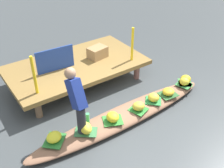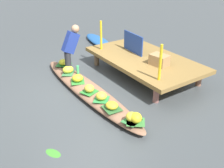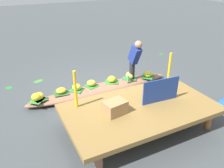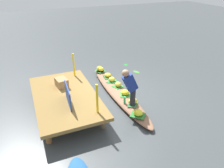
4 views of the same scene
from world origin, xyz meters
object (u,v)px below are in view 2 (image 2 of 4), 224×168
at_px(vendor_boat, 87,90).
at_px(banana_bunch_2, 132,117).
at_px(vendor_person, 71,46).
at_px(market_banner, 133,43).
at_px(banana_bunch_6, 64,62).
at_px(banana_bunch_7, 136,118).
at_px(moored_boat, 98,41).
at_px(banana_bunch_0, 101,96).
at_px(banana_bunch_4, 68,70).
at_px(banana_bunch_1, 89,88).
at_px(produce_crate, 159,60).
at_px(water_bottle, 78,70).
at_px(banana_bunch_3, 112,105).
at_px(banana_bunch_5, 78,78).

height_order(vendor_boat, banana_bunch_2, banana_bunch_2).
distance_m(vendor_person, market_banner, 1.75).
relative_size(banana_bunch_6, banana_bunch_7, 1.14).
relative_size(vendor_boat, moored_boat, 2.31).
bearing_deg(vendor_person, banana_bunch_0, -5.11).
height_order(moored_boat, banana_bunch_7, banana_bunch_7).
bearing_deg(banana_bunch_4, banana_bunch_0, -0.16).
xyz_separation_m(vendor_boat, market_banner, (-0.58, 1.80, 0.66)).
relative_size(banana_bunch_0, market_banner, 0.27).
relative_size(banana_bunch_1, banana_bunch_4, 0.88).
bearing_deg(banana_bunch_4, vendor_boat, 3.07).
xyz_separation_m(banana_bunch_0, banana_bunch_6, (-2.18, 0.14, -0.01)).
xyz_separation_m(banana_bunch_1, produce_crate, (0.24, 1.87, 0.34)).
xyz_separation_m(moored_boat, banana_bunch_0, (3.79, -2.24, 0.20)).
bearing_deg(moored_boat, market_banner, -0.68).
bearing_deg(banana_bunch_0, vendor_boat, 175.77).
distance_m(moored_boat, water_bottle, 3.10).
distance_m(banana_bunch_6, banana_bunch_7, 3.24).
height_order(banana_bunch_2, water_bottle, water_bottle).
bearing_deg(banana_bunch_6, vendor_person, 1.59).
bearing_deg(vendor_person, banana_bunch_4, -70.74).
relative_size(banana_bunch_3, banana_bunch_4, 0.92).
relative_size(vendor_boat, water_bottle, 19.58).
bearing_deg(banana_bunch_4, banana_bunch_5, -2.51).
xyz_separation_m(banana_bunch_3, vendor_person, (-2.10, 0.16, 0.62)).
relative_size(banana_bunch_4, vendor_person, 0.24).
relative_size(water_bottle, market_banner, 0.25).
bearing_deg(banana_bunch_3, vendor_boat, 176.63).
height_order(banana_bunch_3, banana_bunch_4, banana_bunch_4).
height_order(banana_bunch_4, banana_bunch_6, banana_bunch_4).
bearing_deg(water_bottle, banana_bunch_0, -7.84).
relative_size(banana_bunch_3, market_banner, 0.31).
distance_m(banana_bunch_2, vendor_person, 2.73).
distance_m(moored_boat, banana_bunch_4, 3.11).
bearing_deg(produce_crate, banana_bunch_0, -83.58).
distance_m(moored_boat, vendor_person, 3.07).
xyz_separation_m(vendor_boat, banana_bunch_4, (-0.91, -0.05, 0.20)).
height_order(banana_bunch_7, water_bottle, water_bottle).
bearing_deg(moored_boat, banana_bunch_7, -15.86).
height_order(moored_boat, banana_bunch_4, banana_bunch_4).
bearing_deg(banana_bunch_6, market_banner, 62.66).
bearing_deg(market_banner, banana_bunch_4, -96.44).
bearing_deg(produce_crate, banana_bunch_7, -54.00).
bearing_deg(banana_bunch_7, banana_bunch_6, 179.16).
xyz_separation_m(banana_bunch_2, market_banner, (-2.28, 1.80, 0.47)).
distance_m(banana_bunch_2, banana_bunch_5, 2.04).
xyz_separation_m(water_bottle, market_banner, (0.17, 1.65, 0.45)).
relative_size(banana_bunch_1, banana_bunch_5, 0.95).
bearing_deg(moored_boat, banana_bunch_2, -16.51).
bearing_deg(vendor_boat, banana_bunch_1, -20.24).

